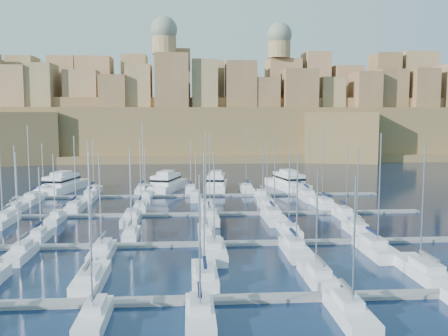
{
  "coord_description": "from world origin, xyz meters",
  "views": [
    {
      "loc": [
        -2.5,
        -82.56,
        18.67
      ],
      "look_at": [
        3.93,
        6.0,
        9.33
      ],
      "focal_mm": 40.0,
      "sensor_mm": 36.0,
      "label": 1
    }
  ],
  "objects": [
    {
      "name": "sailboat_9",
      "position": [
        -1.53,
        -39.26,
        0.74
      ],
      "size": [
        2.62,
        8.75,
        13.88
      ],
      "color": "white",
      "rests_on": "ground"
    },
    {
      "name": "sailboat_24",
      "position": [
        -35.82,
        15.01,
        0.73
      ],
      "size": [
        2.47,
        8.23,
        13.38
      ],
      "color": "white",
      "rests_on": "ground"
    },
    {
      "name": "sailboat_14",
      "position": [
        -11.22,
        -7.36,
        0.73
      ],
      "size": [
        2.24,
        7.48,
        13.05
      ],
      "color": "white",
      "rests_on": "ground"
    },
    {
      "name": "sailboat_31",
      "position": [
        -25.73,
        5.4,
        0.72
      ],
      "size": [
        2.22,
        7.39,
        12.34
      ],
      "color": "white",
      "rests_on": "ground"
    },
    {
      "name": "sailboat_37",
      "position": [
        -25.14,
        37.53,
        0.74
      ],
      "size": [
        2.79,
        9.3,
        13.38
      ],
      "color": "white",
      "rests_on": "ground"
    },
    {
      "name": "sailboat_4",
      "position": [
        11.98,
        -28.62,
        0.73
      ],
      "size": [
        2.7,
        8.99,
        12.92
      ],
      "color": "white",
      "rests_on": "ground"
    },
    {
      "name": "sailboat_23",
      "position": [
        22.81,
        -18.16,
        0.78
      ],
      "size": [
        3.17,
        10.58,
        16.72
      ],
      "color": "white",
      "rests_on": "ground"
    },
    {
      "name": "sailboat_45",
      "position": [
        -0.86,
        27.11,
        0.71
      ],
      "size": [
        2.4,
        8.0,
        10.8
      ],
      "color": "white",
      "rests_on": "ground"
    },
    {
      "name": "sailboat_47",
      "position": [
        24.21,
        25.79,
        0.77
      ],
      "size": [
        3.2,
        10.68,
        15.32
      ],
      "color": "white",
      "rests_on": "ground"
    },
    {
      "name": "sailboat_28",
      "position": [
        13.38,
        15.62,
        0.74
      ],
      "size": [
        2.84,
        9.48,
        13.71
      ],
      "color": "white",
      "rests_on": "ground"
    },
    {
      "name": "sailboat_2",
      "position": [
        -13.29,
        -28.21,
        0.76
      ],
      "size": [
        2.95,
        9.82,
        15.06
      ],
      "color": "white",
      "rests_on": "ground"
    },
    {
      "name": "sailboat_32",
      "position": [
        -12.51,
        4.29,
        0.74
      ],
      "size": [
        2.9,
        9.66,
        13.53
      ],
      "color": "white",
      "rests_on": "ground"
    },
    {
      "name": "sailboat_29",
      "position": [
        25.07,
        16.29,
        0.79
      ],
      "size": [
        3.25,
        10.84,
        17.85
      ],
      "color": "white",
      "rests_on": "ground"
    },
    {
      "name": "sailboat_33",
      "position": [
        1.21,
        3.96,
        0.77
      ],
      "size": [
        3.1,
        10.33,
        15.93
      ],
      "color": "white",
      "rests_on": "ground"
    },
    {
      "name": "sailboat_13",
      "position": [
        -24.73,
        -7.41,
        0.71
      ],
      "size": [
        2.21,
        7.38,
        11.34
      ],
      "color": "white",
      "rests_on": "ground"
    },
    {
      "name": "ground",
      "position": [
        0.0,
        0.0,
        0.0
      ],
      "size": [
        600.0,
        600.0,
        0.0
      ],
      "primitive_type": "plane",
      "color": "black",
      "rests_on": "ground"
    },
    {
      "name": "sailboat_10",
      "position": [
        12.22,
        -39.49,
        0.74
      ],
      "size": [
        2.76,
        9.21,
        13.66
      ],
      "color": "white",
      "rests_on": "ground"
    },
    {
      "name": "sailboat_46",
      "position": [
        14.06,
        26.83,
        0.73
      ],
      "size": [
        2.57,
        8.56,
        12.49
      ],
      "color": "white",
      "rests_on": "ground"
    },
    {
      "name": "sailboat_27",
      "position": [
        0.98,
        15.57,
        0.76
      ],
      "size": [
        2.81,
        9.38,
        15.79
      ],
      "color": "white",
      "rests_on": "ground"
    },
    {
      "name": "sailboat_43",
      "position": [
        -24.11,
        27.13,
        0.73
      ],
      "size": [
        2.38,
        7.94,
        13.51
      ],
      "color": "white",
      "rests_on": "ground"
    },
    {
      "name": "pontoon_mid_near",
      "position": [
        0.0,
        -12.0,
        0.2
      ],
      "size": [
        84.0,
        2.0,
        0.4
      ],
      "primitive_type": "cube",
      "color": "slate",
      "rests_on": "ground"
    },
    {
      "name": "sailboat_21",
      "position": [
        0.86,
        -17.97,
        0.76
      ],
      "size": [
        3.05,
        10.18,
        14.41
      ],
      "color": "white",
      "rests_on": "ground"
    },
    {
      "name": "pontoon_mid_far",
      "position": [
        0.0,
        10.0,
        0.2
      ],
      "size": [
        84.0,
        2.0,
        0.4
      ],
      "primitive_type": "cube",
      "color": "slate",
      "rests_on": "ground"
    },
    {
      "name": "sailboat_30",
      "position": [
        -34.21,
        4.36,
        0.77
      ],
      "size": [
        2.85,
        9.51,
        16.1
      ],
      "color": "white",
      "rests_on": "ground"
    },
    {
      "name": "sailboat_3",
      "position": [
        -0.75,
        -28.33,
        0.75
      ],
      "size": [
        2.87,
        9.57,
        14.83
      ],
      "color": "white",
      "rests_on": "ground"
    },
    {
      "name": "sailboat_42",
      "position": [
        -36.18,
        25.88,
        0.78
      ],
      "size": [
        3.15,
        10.5,
        16.99
      ],
      "color": "white",
      "rests_on": "ground"
    },
    {
      "name": "sailboat_38",
      "position": [
        -13.43,
        38.19,
        0.78
      ],
      "size": [
        3.19,
        10.63,
        17.2
      ],
      "color": "white",
      "rests_on": "ground"
    },
    {
      "name": "sailboat_16",
      "position": [
        13.31,
        -6.77,
        0.74
      ],
      "size": [
        2.6,
        8.68,
        13.81
      ],
      "color": "white",
      "rests_on": "ground"
    },
    {
      "name": "motor_yacht_c",
      "position": [
        4.57,
        41.3,
        1.73
      ],
      "size": [
        6.64,
        16.68,
        5.25
      ],
      "color": "white",
      "rests_on": "ground"
    },
    {
      "name": "sailboat_25",
      "position": [
        -24.62,
        15.58,
        0.76
      ],
      "size": [
        2.82,
        9.38,
        15.08
      ],
      "color": "white",
      "rests_on": "ground"
    },
    {
      "name": "sailboat_5",
      "position": [
        24.68,
        -27.9,
        0.77
      ],
      "size": [
        3.14,
        10.46,
        16.08
      ],
      "color": "white",
      "rests_on": "ground"
    },
    {
      "name": "pontoon_far",
      "position": [
        0.0,
        32.0,
        0.2
      ],
      "size": [
        84.0,
        2.0,
        0.4
      ],
      "primitive_type": "cube",
      "color": "slate",
      "rests_on": "ground"
    },
    {
      "name": "sailboat_15",
      "position": [
        0.19,
        -7.0,
        0.73
      ],
      "size": [
        2.46,
        8.21,
        12.8
      ],
      "color": "white",
      "rests_on": "ground"
    },
    {
      "name": "sailboat_35",
      "position": [
        25.95,
        4.71,
        0.74
      ],
      "size": [
        2.64,
        8.81,
        13.5
      ],
      "color": "white",
      "rests_on": "ground"
    },
    {
      "name": "motor_yacht_a",
      "position": [
        -33.6,
        42.75,
        1.73
      ],
      "size": [
        9.7,
        20.02,
        5.25
      ],
      "color": "white",
      "rests_on": "ground"
    },
    {
      "name": "pontoon_near",
      "position": [
        0.0,
        -34.0,
        0.2
      ],
      "size": [
        84.0,
        2.0,
        0.4
      ],
      "primitive_type": "cube",
      "color": "slate",
      "rests_on": "ground"
    },
    {
      "name": "sailboat_17",
      "position": [
        24.17,
        -6.92,
        0.74
      ],
      "size": [
        2.52,
        8.38,
        13.82
      ],
      "color": "white",
      "rests_on": "ground"
    },
    {
      "name": "fortified_city",
      "position": [
        -0.19,
        155.26,
        14.74
      ],
      "size": [
        460.0,
        108.95,
        59.52
      ],
      "color": "brown",
      "rests_on": "ground"
    },
    {
      "name": "sailboat_8",
      "position": [
        -11.02,
        -38.88,
        0.71
      ],
      "size": [
        2.39,
        7.97,
        11.32
      ],
      "color": "white",
      "rests_on": "ground"
    },
    {
      "name": "sailboat_41",
      "position": [
        24.32,
        36.99,
        0.73
      ],
      "size": [
        2.46,
        8.19,
        13.06
      ],
      "color": "white",
      "rests_on": "ground"
    },
    {
      "name": "motor_yacht_d",
      "position": [
        22.94,
        42.27,
        1.73
      ],
      "size": [
        9.03,
        18.97,
        5.25
      ],
      "color": "white",
      "rests_on": "ground"
    },
    {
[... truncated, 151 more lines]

